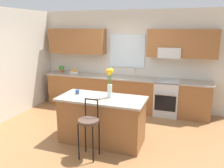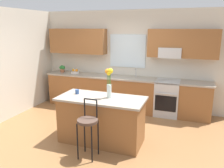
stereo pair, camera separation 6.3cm
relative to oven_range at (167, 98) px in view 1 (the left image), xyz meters
The scene contains 12 objects.
ground_plane 2.10m from the oven_range, 125.05° to the right, with size 14.00×14.00×0.00m, color olive.
wall_left 4.08m from the oven_range, 159.79° to the right, with size 0.12×4.60×2.70m, color beige.
back_wall_assembly 1.59m from the oven_range, 164.93° to the left, with size 5.60×0.50×2.70m.
counter_run 1.17m from the oven_range, behind, with size 4.56×0.64×0.92m.
sink_faucet 1.09m from the oven_range, 169.29° to the left, with size 0.02×0.13×0.23m.
oven_range is the anchor object (origin of this frame).
kitchen_island 2.18m from the oven_range, 118.68° to the right, with size 1.69×0.79×0.92m.
bar_stool_near 2.73m from the oven_range, 112.55° to the right, with size 0.36×0.36×1.04m.
flower_vase 2.22m from the oven_range, 115.81° to the right, with size 0.16×0.13×0.58m.
mug_ceramic 2.50m from the oven_range, 130.97° to the right, with size 0.08×0.08×0.09m, color #33518C.
fruit_bowl_oranges 2.73m from the oven_range, behind, with size 0.24×0.24×0.13m.
potted_plant_small 3.17m from the oven_range, behind, with size 0.19×0.13×0.22m.
Camera 1 is at (1.70, -4.13, 2.24)m, focal length 36.50 mm.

